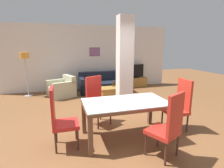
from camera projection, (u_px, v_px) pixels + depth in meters
The scene contains 15 objects.
ground_plane at pixel (125, 137), 3.63m from camera, with size 18.00×18.00×0.00m, color brown.
back_wall at pixel (89, 58), 7.50m from camera, with size 7.20×0.09×2.70m.
divider_pillar at pixel (125, 63), 5.16m from camera, with size 0.43×0.37×2.70m.
dining_table at pixel (126, 109), 3.49m from camera, with size 1.68×0.96×0.77m.
dining_chair_far_left at pixel (97, 100), 4.17m from camera, with size 0.62×0.62×1.15m.
dining_chair_head_left at pixel (60, 117), 3.15m from camera, with size 0.46×0.46×1.15m.
dining_chair_near_right at pixel (168, 125), 2.83m from camera, with size 0.62×0.62×1.15m.
dining_chair_head_right at pixel (179, 104), 3.85m from camera, with size 0.46×0.46×1.15m.
sofa at pixel (104, 85), 7.19m from camera, with size 1.95×0.87×0.80m.
armchair at pixel (62, 89), 6.51m from camera, with size 1.09×1.08×0.76m.
coffee_table at pixel (110, 93), 6.27m from camera, with size 0.72×0.53×0.39m.
bottle at pixel (113, 84), 6.41m from camera, with size 0.08×0.08×0.23m.
tv_stand at pixel (135, 82), 8.05m from camera, with size 1.05×0.40×0.43m.
tv_screen at pixel (135, 71), 7.94m from camera, with size 0.85×0.25×0.60m.
floor_lamp at pixel (25, 60), 6.30m from camera, with size 0.31×0.31×1.63m.
Camera 1 is at (-1.19, -3.10, 1.85)m, focal length 28.00 mm.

